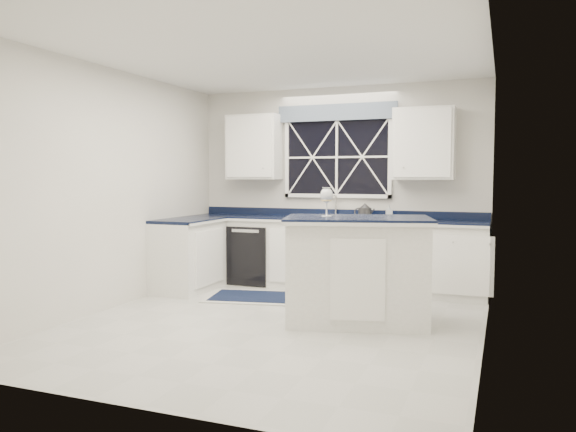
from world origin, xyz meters
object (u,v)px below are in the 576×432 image
at_px(island, 357,270).
at_px(kettle, 365,211).
at_px(faucet, 335,205).
at_px(wine_glass, 327,196).
at_px(dishwasher, 256,254).
at_px(soap_bottle, 389,212).

distance_m(island, kettle, 1.75).
distance_m(faucet, island, 2.03).
xyz_separation_m(kettle, wine_glass, (0.01, -1.70, 0.25)).
bearing_deg(island, dishwasher, 124.73).
distance_m(wine_glass, soap_bottle, 1.82).
xyz_separation_m(faucet, kettle, (0.44, -0.14, -0.07)).
bearing_deg(dishwasher, soap_bottle, 3.89).
height_order(faucet, soap_bottle, faucet).
relative_size(dishwasher, soap_bottle, 4.53).
relative_size(dishwasher, island, 0.51).
height_order(dishwasher, soap_bottle, soap_bottle).
bearing_deg(kettle, island, -71.40).
height_order(dishwasher, wine_glass, wine_glass).
bearing_deg(kettle, faucet, 169.91).
relative_size(dishwasher, kettle, 2.87).
bearing_deg(island, faucet, 98.39).
relative_size(dishwasher, wine_glass, 2.75).
bearing_deg(kettle, wine_glass, -82.17).
height_order(island, kettle, kettle).
bearing_deg(faucet, island, -67.04).
xyz_separation_m(kettle, soap_bottle, (0.31, 0.07, -0.00)).
xyz_separation_m(dishwasher, island, (1.86, -1.60, 0.13)).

